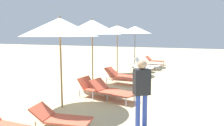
# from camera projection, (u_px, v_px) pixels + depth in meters

# --- Properties ---
(lounger_third_shoreside) EXTENTS (1.24, 0.58, 0.59)m
(lounger_third_shoreside) POSITION_uv_depth(u_px,v_px,m) (0.00, 126.00, 4.37)
(lounger_third_shoreside) COLOR #D8593F
(lounger_third_shoreside) RESTS_ON ground
(umbrella_fourth) EXTENTS (2.21, 2.21, 2.65)m
(umbrella_fourth) POSITION_uv_depth(u_px,v_px,m) (60.00, 27.00, 6.20)
(umbrella_fourth) COLOR olive
(umbrella_fourth) RESTS_ON ground
(lounger_fourth_shoreside) EXTENTS (1.59, 0.88, 0.63)m
(lounger_fourth_shoreside) POSITION_uv_depth(u_px,v_px,m) (112.00, 90.00, 7.16)
(lounger_fourth_shoreside) COLOR #D8593F
(lounger_fourth_shoreside) RESTS_ON ground
(lounger_fourth_inland) EXTENTS (1.44, 0.80, 0.50)m
(lounger_fourth_inland) POSITION_uv_depth(u_px,v_px,m) (61.00, 118.00, 5.04)
(lounger_fourth_inland) COLOR #D8593F
(lounger_fourth_inland) RESTS_ON ground
(umbrella_fifth) EXTENTS (2.33, 2.33, 2.77)m
(umbrella_fifth) POSITION_uv_depth(u_px,v_px,m) (92.00, 27.00, 8.74)
(umbrella_fifth) COLOR olive
(umbrella_fifth) RESTS_ON ground
(lounger_fifth_shoreside) EXTENTS (1.60, 0.80, 0.69)m
(lounger_fifth_shoreside) POSITION_uv_depth(u_px,v_px,m) (121.00, 76.00, 9.47)
(lounger_fifth_shoreside) COLOR #D8593F
(lounger_fifth_shoreside) RESTS_ON ground
(lounger_fifth_inland) EXTENTS (1.31, 0.78, 0.63)m
(lounger_fifth_inland) POSITION_uv_depth(u_px,v_px,m) (97.00, 88.00, 7.63)
(lounger_fifth_inland) COLOR #D8593F
(lounger_fifth_inland) RESTS_ON ground
(umbrella_sixth) EXTENTS (2.05, 2.05, 2.66)m
(umbrella_sixth) POSITION_uv_depth(u_px,v_px,m) (117.00, 29.00, 11.65)
(umbrella_sixth) COLOR olive
(umbrella_sixth) RESTS_ON ground
(lounger_sixth_shoreside) EXTENTS (1.43, 0.69, 0.54)m
(lounger_sixth_shoreside) POSITION_uv_depth(u_px,v_px,m) (141.00, 67.00, 12.68)
(lounger_sixth_shoreside) COLOR white
(lounger_sixth_shoreside) RESTS_ON ground
(lounger_sixth_inland) EXTENTS (1.52, 0.68, 0.51)m
(lounger_sixth_inland) POSITION_uv_depth(u_px,v_px,m) (122.00, 74.00, 10.46)
(lounger_sixth_inland) COLOR #D8593F
(lounger_sixth_inland) RESTS_ON ground
(umbrella_farthest) EXTENTS (2.25, 2.25, 2.75)m
(umbrella_farthest) POSITION_uv_depth(u_px,v_px,m) (135.00, 30.00, 14.67)
(umbrella_farthest) COLOR #4C4C51
(umbrella_farthest) RESTS_ON ground
(lounger_farthest_shoreside) EXTENTS (1.33, 0.65, 0.58)m
(lounger_farthest_shoreside) POSITION_uv_depth(u_px,v_px,m) (155.00, 60.00, 15.66)
(lounger_farthest_shoreside) COLOR #D8593F
(lounger_farthest_shoreside) RESTS_ON ground
(lounger_farthest_inland) EXTENTS (1.50, 0.70, 0.70)m
(lounger_farthest_inland) POSITION_uv_depth(u_px,v_px,m) (146.00, 64.00, 13.49)
(lounger_farthest_inland) COLOR white
(lounger_farthest_inland) RESTS_ON ground
(person_walking_near) EXTENTS (0.42, 0.39, 1.57)m
(person_walking_near) POSITION_uv_depth(u_px,v_px,m) (142.00, 87.00, 4.99)
(person_walking_near) COLOR #334CB2
(person_walking_near) RESTS_ON ground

